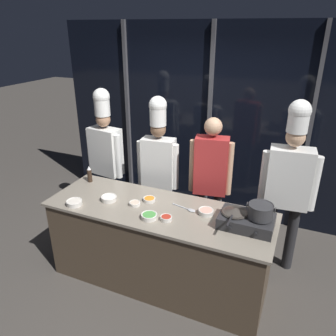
{
  "coord_description": "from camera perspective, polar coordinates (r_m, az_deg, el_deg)",
  "views": [
    {
      "loc": [
        1.25,
        -2.61,
        2.62
      ],
      "look_at": [
        0.0,
        0.25,
        1.26
      ],
      "focal_mm": 35.0,
      "sensor_mm": 36.0,
      "label": 1
    }
  ],
  "objects": [
    {
      "name": "ground_plane",
      "position": [
        3.9,
        -1.55,
        -18.67
      ],
      "size": [
        24.0,
        24.0,
        0.0
      ],
      "primitive_type": "plane",
      "color": "#47423D"
    },
    {
      "name": "window_wall_back",
      "position": [
        4.68,
        7.31,
        7.61
      ],
      "size": [
        4.59,
        0.09,
        2.7
      ],
      "color": "black",
      "rests_on": "ground_plane"
    },
    {
      "name": "demo_counter",
      "position": [
        3.61,
        -1.63,
        -13.29
      ],
      "size": [
        2.35,
        0.8,
        0.91
      ],
      "color": "#4C3D2D",
      "rests_on": "ground_plane"
    },
    {
      "name": "portable_stove",
      "position": [
        3.13,
        13.49,
        -8.94
      ],
      "size": [
        0.49,
        0.34,
        0.12
      ],
      "color": "#28282B",
      "rests_on": "demo_counter"
    },
    {
      "name": "frying_pan",
      "position": [
        3.1,
        11.55,
        -7.28
      ],
      "size": [
        0.25,
        0.43,
        0.04
      ],
      "color": "#38332D",
      "rests_on": "portable_stove"
    },
    {
      "name": "stock_pot",
      "position": [
        3.05,
        15.82,
        -7.18
      ],
      "size": [
        0.25,
        0.22,
        0.13
      ],
      "color": "#333335",
      "rests_on": "portable_stove"
    },
    {
      "name": "squeeze_bottle_soy",
      "position": [
        3.98,
        -13.51,
        -1.07
      ],
      "size": [
        0.05,
        0.05,
        0.2
      ],
      "color": "#332319",
      "rests_on": "demo_counter"
    },
    {
      "name": "prep_bowl_shrimp",
      "position": [
        3.27,
        6.62,
        -7.52
      ],
      "size": [
        0.15,
        0.15,
        0.05
      ],
      "color": "silver",
      "rests_on": "demo_counter"
    },
    {
      "name": "prep_bowl_chicken",
      "position": [
        3.42,
        -5.8,
        -6.14
      ],
      "size": [
        0.12,
        0.12,
        0.04
      ],
      "color": "silver",
      "rests_on": "demo_counter"
    },
    {
      "name": "prep_bowl_scallions",
      "position": [
        3.19,
        -3.24,
        -8.34
      ],
      "size": [
        0.16,
        0.16,
        0.05
      ],
      "color": "silver",
      "rests_on": "demo_counter"
    },
    {
      "name": "prep_bowl_onion",
      "position": [
        3.54,
        -16.0,
        -5.79
      ],
      "size": [
        0.16,
        0.16,
        0.05
      ],
      "color": "silver",
      "rests_on": "demo_counter"
    },
    {
      "name": "prep_bowl_rice",
      "position": [
        3.54,
        -10.26,
        -5.17
      ],
      "size": [
        0.17,
        0.17,
        0.05
      ],
      "color": "silver",
      "rests_on": "demo_counter"
    },
    {
      "name": "prep_bowl_chili_flakes",
      "position": [
        3.16,
        -0.32,
        -8.68
      ],
      "size": [
        0.12,
        0.12,
        0.04
      ],
      "color": "silver",
      "rests_on": "demo_counter"
    },
    {
      "name": "prep_bowl_carrots",
      "position": [
        3.48,
        -3.27,
        -5.45
      ],
      "size": [
        0.13,
        0.13,
        0.04
      ],
      "color": "silver",
      "rests_on": "demo_counter"
    },
    {
      "name": "serving_spoon_slotted",
      "position": [
        3.33,
        3.59,
        -7.18
      ],
      "size": [
        0.28,
        0.09,
        0.02
      ],
      "color": "#B2B5BA",
      "rests_on": "demo_counter"
    },
    {
      "name": "chef_head",
      "position": [
        4.4,
        -10.84,
        3.03
      ],
      "size": [
        0.55,
        0.27,
        1.92
      ],
      "rotation": [
        0.0,
        0.0,
        3.01
      ],
      "color": "#2D3856",
      "rests_on": "ground_plane"
    },
    {
      "name": "chef_sous",
      "position": [
        3.99,
        -1.67,
        1.24
      ],
      "size": [
        0.52,
        0.25,
        1.9
      ],
      "rotation": [
        0.0,
        0.0,
        3.27
      ],
      "color": "#4C4C51",
      "rests_on": "ground_plane"
    },
    {
      "name": "person_guest",
      "position": [
        3.77,
        7.42,
        -1.07
      ],
      "size": [
        0.48,
        0.26,
        1.72
      ],
      "rotation": [
        0.0,
        0.0,
        3.33
      ],
      "color": "#4C4C51",
      "rests_on": "ground_plane"
    },
    {
      "name": "chef_line",
      "position": [
        3.69,
        20.32,
        -1.62
      ],
      "size": [
        0.59,
        0.28,
        1.97
      ],
      "rotation": [
        0.0,
        0.0,
        3.24
      ],
      "color": "#232326",
      "rests_on": "ground_plane"
    }
  ]
}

